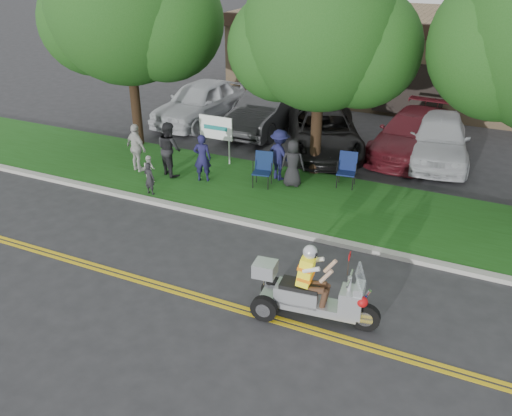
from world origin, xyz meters
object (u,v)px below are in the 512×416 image
at_px(parked_car_right, 413,134).
at_px(parked_car_far_right, 439,138).
at_px(parked_car_far_left, 200,102).
at_px(parked_car_mid, 324,132).
at_px(spectator_adult_right, 136,148).
at_px(lawn_chair_b, 347,167).
at_px(spectator_adult_mid, 169,149).
at_px(parked_car_left, 267,110).
at_px(lawn_chair_a, 263,167).
at_px(trike_scooter, 310,294).
at_px(spectator_adult_left, 202,158).

distance_m(parked_car_right, parked_car_far_right, 0.97).
distance_m(parked_car_far_left, parked_car_mid, 6.10).
xyz_separation_m(spectator_adult_right, parked_car_right, (7.96, 5.77, -0.15)).
height_order(lawn_chair_b, spectator_adult_mid, spectator_adult_mid).
bearing_deg(parked_car_mid, spectator_adult_right, -159.93).
relative_size(lawn_chair_b, parked_car_mid, 0.20).
height_order(spectator_adult_mid, parked_car_far_right, spectator_adult_mid).
xyz_separation_m(spectator_adult_right, parked_car_left, (2.01, 6.09, -0.08)).
relative_size(lawn_chair_a, parked_car_right, 0.20).
xyz_separation_m(trike_scooter, parked_car_left, (-5.90, 11.00, 0.22)).
relative_size(parked_car_mid, parked_car_right, 1.02).
bearing_deg(lawn_chair_a, parked_car_left, 102.24).
bearing_deg(parked_car_left, spectator_adult_right, -108.41).
distance_m(spectator_adult_right, parked_car_right, 9.83).
xyz_separation_m(trike_scooter, spectator_adult_right, (-7.91, 4.91, 0.31)).
relative_size(spectator_adult_right, parked_car_mid, 0.30).
distance_m(parked_car_left, parked_car_far_right, 6.92).
height_order(trike_scooter, spectator_adult_left, trike_scooter).
relative_size(trike_scooter, spectator_adult_left, 1.73).
bearing_deg(trike_scooter, spectator_adult_left, 130.81).
relative_size(lawn_chair_b, spectator_adult_left, 0.69).
height_order(spectator_adult_right, parked_car_mid, spectator_adult_right).
bearing_deg(spectator_adult_mid, parked_car_far_left, -42.52).
height_order(lawn_chair_a, parked_car_mid, parked_car_mid).
bearing_deg(spectator_adult_right, spectator_adult_mid, -151.41).
bearing_deg(lawn_chair_a, spectator_adult_mid, 178.75).
xyz_separation_m(spectator_adult_right, parked_car_mid, (4.94, 4.71, -0.17)).
xyz_separation_m(parked_car_mid, parked_car_right, (3.02, 1.06, 0.02)).
relative_size(lawn_chair_a, spectator_adult_left, 0.69).
distance_m(lawn_chair_b, spectator_adult_left, 4.59).
relative_size(parked_car_left, parked_car_mid, 0.93).
relative_size(trike_scooter, lawn_chair_a, 2.50).
bearing_deg(lawn_chair_b, trike_scooter, -87.56).
distance_m(spectator_adult_mid, parked_car_far_right, 9.41).
bearing_deg(parked_car_far_right, lawn_chair_a, -142.70).
xyz_separation_m(lawn_chair_b, parked_car_mid, (-1.75, 2.88, 0.04)).
relative_size(trike_scooter, spectator_adult_right, 1.65).
height_order(lawn_chair_a, spectator_adult_right, spectator_adult_right).
xyz_separation_m(trike_scooter, lawn_chair_b, (-1.22, 6.74, 0.10)).
bearing_deg(spectator_adult_left, parked_car_mid, -139.44).
bearing_deg(spectator_adult_left, lawn_chair_a, 175.46).
height_order(spectator_adult_mid, parked_car_far_left, spectator_adult_mid).
relative_size(parked_car_right, parked_car_far_right, 1.07).
distance_m(spectator_adult_left, spectator_adult_right, 2.40).
bearing_deg(spectator_adult_left, parked_car_far_right, -160.59).
height_order(parked_car_mid, parked_car_far_right, parked_car_far_right).
bearing_deg(parked_car_mid, lawn_chair_a, -122.90).
bearing_deg(lawn_chair_b, spectator_adult_mid, -171.49).
xyz_separation_m(lawn_chair_b, parked_car_right, (1.27, 3.94, 0.06)).
height_order(parked_car_far_left, parked_car_left, parked_car_far_left).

